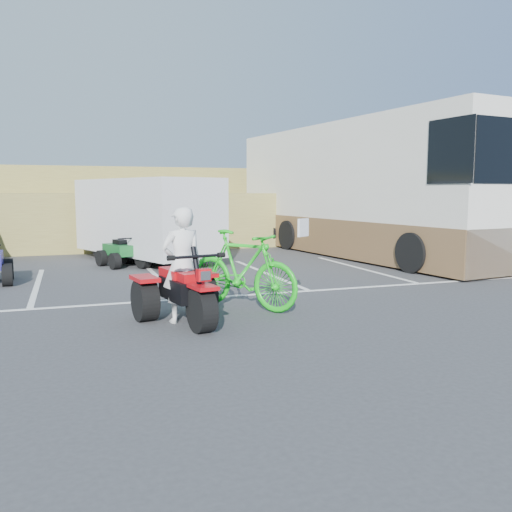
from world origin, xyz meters
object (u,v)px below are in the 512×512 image
object	(u,v)px
rider	(182,265)
quad_atv_green	(121,266)
cargo_trailer	(146,217)
rv_motorhome	(361,200)
red_trike_atv	(186,324)
green_dirt_bike	(242,269)

from	to	relation	value
rider	quad_atv_green	size ratio (longest dim) A/B	1.43
cargo_trailer	rv_motorhome	world-z (taller)	rv_motorhome
red_trike_atv	rv_motorhome	world-z (taller)	rv_motorhome
cargo_trailer	quad_atv_green	size ratio (longest dim) A/B	4.37
quad_atv_green	rv_motorhome	bearing A→B (deg)	-16.45
green_dirt_bike	rv_motorhome	size ratio (longest dim) A/B	0.20
green_dirt_bike	cargo_trailer	distance (m)	7.20
cargo_trailer	rv_motorhome	distance (m)	6.98
cargo_trailer	red_trike_atv	bearing A→B (deg)	-115.66
red_trike_atv	green_dirt_bike	xyz separation A→B (m)	(1.18, 0.82, 0.69)
rider	cargo_trailer	world-z (taller)	cargo_trailer
rider	quad_atv_green	distance (m)	6.96
cargo_trailer	quad_atv_green	bearing A→B (deg)	-154.29
quad_atv_green	cargo_trailer	bearing A→B (deg)	27.65
rider	cargo_trailer	bearing A→B (deg)	-103.85
green_dirt_bike	quad_atv_green	world-z (taller)	green_dirt_bike
green_dirt_bike	cargo_trailer	xyz separation A→B (m)	(-0.67, 7.14, 0.62)
rv_motorhome	red_trike_atv	bearing A→B (deg)	-141.82
rider	rv_motorhome	size ratio (longest dim) A/B	0.16
rv_motorhome	quad_atv_green	world-z (taller)	rv_motorhome
red_trike_atv	quad_atv_green	xyz separation A→B (m)	(-0.34, 7.04, 0.00)
red_trike_atv	rider	bearing A→B (deg)	90.00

